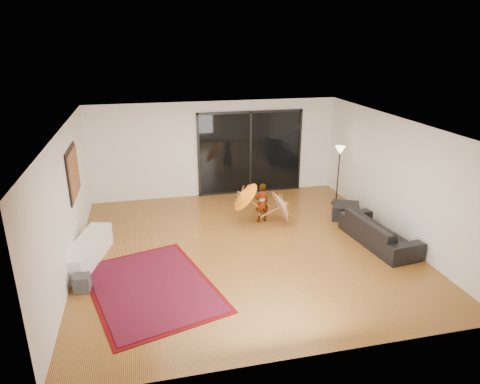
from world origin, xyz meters
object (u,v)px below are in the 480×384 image
object	(u,v)px
media_console	(88,251)
child	(262,203)
ottoman	(345,211)
sofa	(379,231)

from	to	relation	value
media_console	child	size ratio (longest dim) A/B	1.78
ottoman	child	xyz separation A→B (m)	(-2.14, 0.26, 0.32)
media_console	child	distance (m)	4.18
sofa	media_console	bearing A→B (deg)	78.75
sofa	child	distance (m)	2.82
sofa	child	size ratio (longest dim) A/B	2.04
media_console	sofa	size ratio (longest dim) A/B	0.87
sofa	child	world-z (taller)	child
media_console	sofa	distance (m)	6.22
child	sofa	bearing A→B (deg)	129.85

